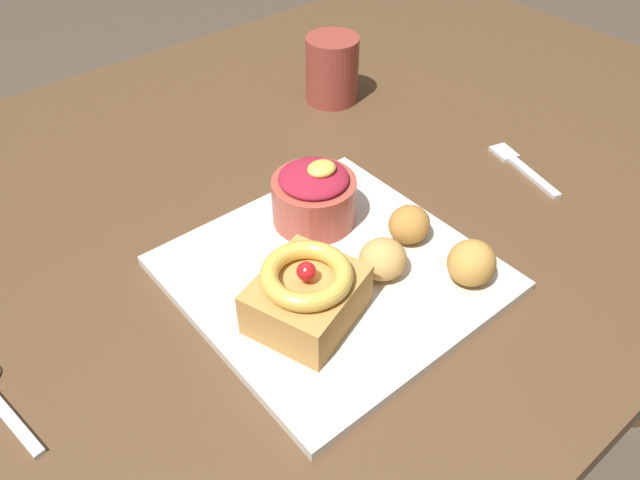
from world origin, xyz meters
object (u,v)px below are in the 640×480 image
object	(u,v)px
berry_ramekin	(314,196)
fritter_middle	(383,259)
fritter_front	(409,224)
fritter_back	(471,263)
cake_slice	(307,294)
front_plate	(332,274)
fork	(520,166)
coffee_mug	(332,69)

from	to	relation	value
berry_ramekin	fritter_middle	world-z (taller)	berry_ramekin
fritter_front	fritter_back	xyz separation A→B (m)	(0.00, -0.08, 0.00)
cake_slice	berry_ramekin	size ratio (longest dim) A/B	1.32
front_plate	berry_ramekin	bearing A→B (deg)	63.40
fritter_middle	berry_ramekin	bearing A→B (deg)	88.73
fritter_front	fritter_back	world-z (taller)	fritter_back
berry_ramekin	fritter_back	xyz separation A→B (m)	(0.06, -0.18, -0.01)
front_plate	fritter_back	distance (m)	0.14
fritter_front	fritter_back	bearing A→B (deg)	-88.20
fork	fritter_front	bearing A→B (deg)	108.78
cake_slice	fritter_back	distance (m)	0.17
fritter_back	fritter_front	bearing A→B (deg)	91.80
berry_ramekin	fritter_middle	size ratio (longest dim) A/B	1.88
cake_slice	fritter_middle	xyz separation A→B (m)	(0.10, -0.00, -0.01)
front_plate	fritter_back	bearing A→B (deg)	-45.64
berry_ramekin	fritter_front	world-z (taller)	berry_ramekin
cake_slice	fork	distance (m)	0.39
cake_slice	fritter_back	size ratio (longest dim) A/B	2.50
fritter_front	fritter_middle	xyz separation A→B (m)	(-0.06, -0.02, -0.00)
fritter_back	fork	size ratio (longest dim) A/B	0.40
fritter_front	fork	bearing A→B (deg)	3.42
front_plate	fritter_front	size ratio (longest dim) A/B	6.38
coffee_mug	front_plate	bearing A→B (deg)	-130.47
fritter_back	cake_slice	bearing A→B (deg)	157.21
front_plate	fritter_back	xyz separation A→B (m)	(0.10, -0.10, 0.03)
berry_ramekin	fritter_middle	xyz separation A→B (m)	(-0.00, -0.11, -0.01)
front_plate	fork	size ratio (longest dim) A/B	2.38
fritter_front	fritter_middle	world-z (taller)	same
fritter_front	coffee_mug	bearing A→B (deg)	63.53
berry_ramekin	fritter_front	bearing A→B (deg)	-58.27
front_plate	coffee_mug	world-z (taller)	coffee_mug
fritter_front	berry_ramekin	bearing A→B (deg)	121.73
front_plate	fritter_middle	bearing A→B (deg)	-46.46
berry_ramekin	coffee_mug	distance (m)	0.30
berry_ramekin	fritter_middle	distance (m)	0.12
cake_slice	coffee_mug	bearing A→B (deg)	46.45
cake_slice	berry_ramekin	bearing A→B (deg)	48.06
cake_slice	fritter_front	bearing A→B (deg)	6.21
fritter_middle	coffee_mug	distance (m)	0.40
front_plate	cake_slice	world-z (taller)	cake_slice
fork	fritter_middle	bearing A→B (deg)	112.20
cake_slice	coffee_mug	xyz separation A→B (m)	(0.31, 0.33, 0.00)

